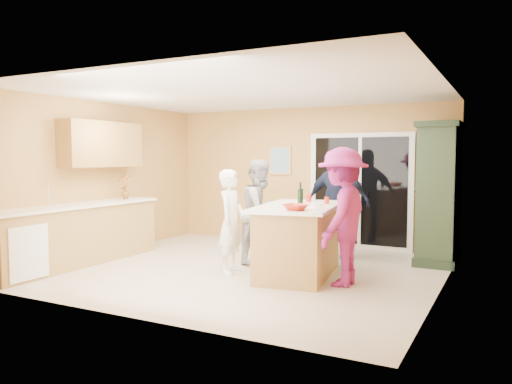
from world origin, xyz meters
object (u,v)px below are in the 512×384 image
at_px(woman_white, 231,221).
at_px(woman_magenta, 342,217).
at_px(green_hutch, 439,195).
at_px(woman_navy, 338,203).
at_px(woman_grey, 261,211).
at_px(kitchen_island, 299,242).

height_order(woman_white, woman_magenta, woman_magenta).
height_order(green_hutch, woman_magenta, green_hutch).
xyz_separation_m(green_hutch, woman_navy, (-1.53, -0.38, -0.16)).
bearing_deg(woman_navy, woman_magenta, 110.08).
bearing_deg(woman_grey, green_hutch, -59.78).
bearing_deg(woman_magenta, kitchen_island, -108.72).
relative_size(green_hutch, woman_white, 1.48).
relative_size(green_hutch, woman_navy, 1.21).
height_order(kitchen_island, woman_magenta, woman_magenta).
relative_size(kitchen_island, woman_grey, 1.25).
relative_size(woman_white, woman_navy, 0.82).
xyz_separation_m(kitchen_island, woman_grey, (-0.85, 0.51, 0.35)).
bearing_deg(kitchen_island, woman_navy, 76.93).
distance_m(woman_navy, woman_magenta, 1.79).
bearing_deg(woman_magenta, woman_white, -87.57).
height_order(woman_grey, woman_magenta, woman_magenta).
distance_m(green_hutch, woman_grey, 2.82).
relative_size(woman_grey, woman_navy, 0.89).
distance_m(green_hutch, woman_magenta, 2.27).
bearing_deg(woman_white, woman_grey, -10.71).
height_order(kitchen_island, woman_grey, woman_grey).
relative_size(green_hutch, woman_grey, 1.35).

